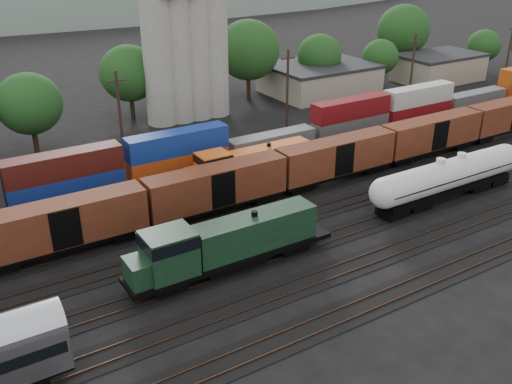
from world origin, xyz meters
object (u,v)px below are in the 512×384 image
green_locomotive (221,245)px  grain_silo (185,45)px  tank_car_a (438,179)px  orange_locomotive (247,164)px

green_locomotive → grain_silo: 45.02m
tank_car_a → grain_silo: size_ratio=0.63×
tank_car_a → grain_silo: (-9.40, 41.00, 8.41)m
orange_locomotive → grain_silo: bearing=79.1°
green_locomotive → tank_car_a: green_locomotive is taller
tank_car_a → orange_locomotive: tank_car_a is taller
green_locomotive → tank_car_a: 25.96m
grain_silo → tank_car_a: bearing=-77.1°
orange_locomotive → grain_silo: size_ratio=0.59×
tank_car_a → grain_silo: bearing=102.9°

